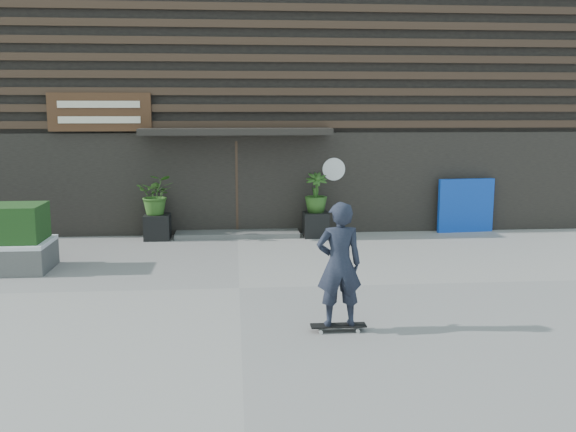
{
  "coord_description": "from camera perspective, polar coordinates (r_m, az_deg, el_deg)",
  "views": [
    {
      "loc": [
        -0.07,
        -10.86,
        3.09
      ],
      "look_at": [
        0.93,
        0.95,
        1.1
      ],
      "focal_mm": 40.14,
      "sensor_mm": 36.0,
      "label": 1
    }
  ],
  "objects": [
    {
      "name": "ground",
      "position": [
        11.29,
        -4.33,
        -6.38
      ],
      "size": [
        80.0,
        80.0,
        0.0
      ],
      "primitive_type": "plane",
      "color": "gray",
      "rests_on": "ground"
    },
    {
      "name": "entrance_step",
      "position": [
        15.75,
        -4.5,
        -1.59
      ],
      "size": [
        3.0,
        0.8,
        0.12
      ],
      "primitive_type": "cube",
      "color": "#4F4E4C",
      "rests_on": "ground"
    },
    {
      "name": "planter_pot_left",
      "position": [
        15.62,
        -11.49,
        -0.95
      ],
      "size": [
        0.6,
        0.6,
        0.6
      ],
      "primitive_type": "cube",
      "color": "black",
      "rests_on": "ground"
    },
    {
      "name": "bamboo_left",
      "position": [
        15.5,
        -11.59,
        1.88
      ],
      "size": [
        0.86,
        0.75,
        0.96
      ],
      "primitive_type": "imported",
      "color": "#2D591E",
      "rests_on": "planter_pot_left"
    },
    {
      "name": "planter_pot_right",
      "position": [
        15.63,
        2.47,
        -0.76
      ],
      "size": [
        0.6,
        0.6,
        0.6
      ],
      "primitive_type": "cube",
      "color": "black",
      "rests_on": "ground"
    },
    {
      "name": "bamboo_right",
      "position": [
        15.51,
        2.5,
        2.08
      ],
      "size": [
        0.54,
        0.54,
        0.96
      ],
      "primitive_type": "imported",
      "color": "#2D591E",
      "rests_on": "planter_pot_right"
    },
    {
      "name": "blue_tarp",
      "position": [
        16.78,
        15.47,
        0.9
      ],
      "size": [
        1.44,
        0.24,
        1.35
      ],
      "primitive_type": "cube",
      "rotation": [
        0.0,
        0.0,
        0.09
      ],
      "color": "#0D37AD",
      "rests_on": "ground"
    },
    {
      "name": "building",
      "position": [
        20.84,
        -4.75,
        11.97
      ],
      "size": [
        18.0,
        11.0,
        8.0
      ],
      "color": "black",
      "rests_on": "ground"
    },
    {
      "name": "skateboarder",
      "position": [
        8.92,
        4.55,
        -4.32
      ],
      "size": [
        0.78,
        0.45,
        1.84
      ],
      "color": "black",
      "rests_on": "ground"
    }
  ]
}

